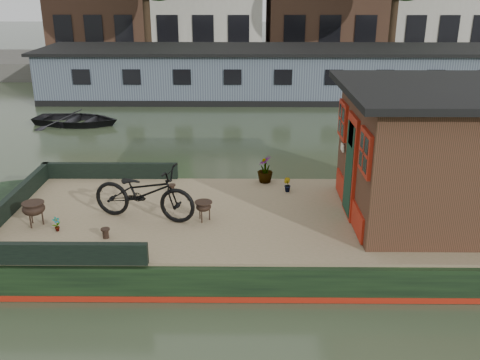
{
  "coord_description": "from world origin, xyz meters",
  "views": [
    {
      "loc": [
        -1.51,
        -9.21,
        4.77
      ],
      "look_at": [
        -1.6,
        0.5,
        1.14
      ],
      "focal_mm": 40.0,
      "sensor_mm": 36.0,
      "label": 1
    }
  ],
  "objects_px": {
    "brazier_front": "(34,214)",
    "brazier_rear": "(204,211)",
    "cabin": "(450,152)",
    "dinghy": "(76,116)",
    "bicycle": "(144,193)"
  },
  "relations": [
    {
      "from": "bicycle",
      "to": "brazier_front",
      "type": "relative_size",
      "value": 4.4
    },
    {
      "from": "cabin",
      "to": "bicycle",
      "type": "bearing_deg",
      "value": -177.73
    },
    {
      "from": "cabin",
      "to": "brazier_front",
      "type": "height_order",
      "value": "cabin"
    },
    {
      "from": "brazier_front",
      "to": "brazier_rear",
      "type": "bearing_deg",
      "value": 4.52
    },
    {
      "from": "bicycle",
      "to": "brazier_rear",
      "type": "distance_m",
      "value": 1.13
    },
    {
      "from": "bicycle",
      "to": "brazier_rear",
      "type": "xyz_separation_m",
      "value": [
        1.08,
        -0.08,
        -0.33
      ]
    },
    {
      "from": "cabin",
      "to": "bicycle",
      "type": "distance_m",
      "value": 5.58
    },
    {
      "from": "cabin",
      "to": "brazier_rear",
      "type": "relative_size",
      "value": 10.82
    },
    {
      "from": "cabin",
      "to": "brazier_rear",
      "type": "distance_m",
      "value": 4.57
    },
    {
      "from": "cabin",
      "to": "dinghy",
      "type": "distance_m",
      "value": 13.37
    },
    {
      "from": "bicycle",
      "to": "brazier_front",
      "type": "distance_m",
      "value": 1.97
    },
    {
      "from": "brazier_front",
      "to": "dinghy",
      "type": "bearing_deg",
      "value": 102.81
    },
    {
      "from": "brazier_front",
      "to": "brazier_rear",
      "type": "height_order",
      "value": "brazier_front"
    },
    {
      "from": "brazier_front",
      "to": "dinghy",
      "type": "relative_size",
      "value": 0.15
    },
    {
      "from": "bicycle",
      "to": "brazier_front",
      "type": "xyz_separation_m",
      "value": [
        -1.92,
        -0.32,
        -0.29
      ]
    }
  ]
}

